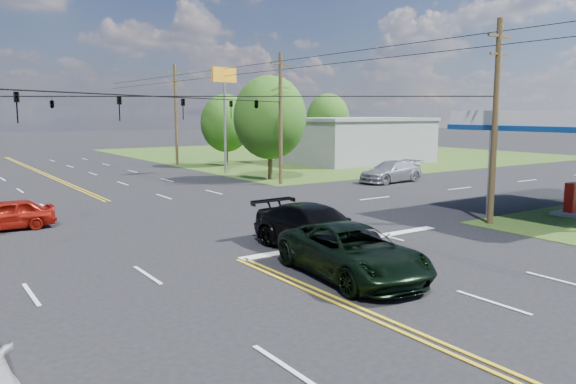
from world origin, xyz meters
TOP-DOWN VIEW (x-y plane):
  - ground at (0.00, 12.00)m, footprint 280.00×280.00m
  - grass_ne at (35.00, 44.00)m, footprint 46.00×48.00m
  - stop_bar at (5.00, 4.00)m, footprint 10.00×0.50m
  - retail_ne at (30.00, 32.00)m, footprint 14.00×10.00m
  - pole_se at (13.00, 3.00)m, footprint 1.60×0.28m
  - pole_ne at (13.00, 21.00)m, footprint 1.60×0.28m
  - pole_right_far at (13.00, 40.00)m, footprint 1.60×0.28m
  - span_wire_signals at (0.00, 12.00)m, footprint 26.00×18.00m
  - power_lines at (0.00, 10.00)m, footprint 26.04×100.00m
  - tree_right_a at (14.00, 24.00)m, footprint 5.70×5.70m
  - tree_right_b at (16.50, 36.00)m, footprint 4.94×4.94m
  - tree_far_r at (34.00, 42.00)m, footprint 5.32×5.32m
  - pickup_dkgreen at (1.90, 0.10)m, footprint 3.45×6.28m
  - suv_black at (3.00, 3.50)m, footprint 2.72×6.10m
  - sedan_red at (-6.17, 14.45)m, footprint 4.13×1.77m
  - sedan_far at (20.67, 17.40)m, footprint 5.77×2.79m
  - polesign_ne at (13.00, 29.59)m, footprint 2.48×0.69m

SIDE VIEW (x-z plane):
  - ground at x=0.00m, z-range 0.00..0.00m
  - grass_ne at x=35.00m, z-range -0.01..0.01m
  - stop_bar at x=5.00m, z-range -0.01..0.01m
  - sedan_red at x=-6.17m, z-range 0.00..1.39m
  - sedan_far at x=20.67m, z-range 0.00..1.62m
  - pickup_dkgreen at x=1.90m, z-range 0.00..1.67m
  - suv_black at x=3.00m, z-range 0.00..1.74m
  - retail_ne at x=30.00m, z-range 0.00..4.40m
  - tree_right_b at x=16.50m, z-range 0.68..7.76m
  - tree_far_r at x=34.00m, z-range 0.73..8.36m
  - tree_right_a at x=14.00m, z-range 0.78..8.96m
  - pole_se at x=13.00m, z-range 0.17..9.67m
  - pole_ne at x=13.00m, z-range 0.17..9.67m
  - pole_right_far at x=13.00m, z-range 0.17..10.17m
  - span_wire_signals at x=0.00m, z-range 5.43..6.56m
  - polesign_ne at x=13.00m, z-range 2.64..11.65m
  - power_lines at x=0.00m, z-range 8.28..8.92m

